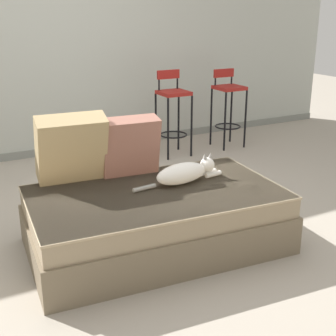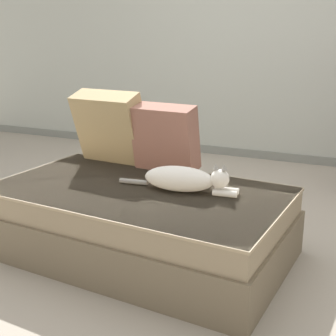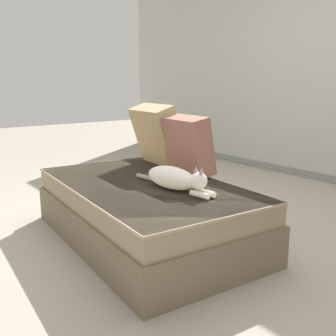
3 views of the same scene
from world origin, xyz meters
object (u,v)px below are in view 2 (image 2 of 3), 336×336
at_px(throw_pillow_middle, 165,138).
at_px(couch, 139,221).
at_px(cat, 184,179).
at_px(throw_pillow_corner, 111,127).

bearing_deg(throw_pillow_middle, couch, -88.46).
height_order(couch, cat, cat).
xyz_separation_m(couch, throw_pillow_corner, (-0.45, 0.45, 0.47)).
bearing_deg(throw_pillow_corner, throw_pillow_middle, -4.61).
height_order(couch, throw_pillow_middle, throw_pillow_middle).
distance_m(throw_pillow_corner, throw_pillow_middle, 0.44).
bearing_deg(throw_pillow_corner, cat, -28.04).
bearing_deg(cat, throw_pillow_corner, 151.96).
relative_size(couch, cat, 2.48).
bearing_deg(throw_pillow_corner, couch, -44.76).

